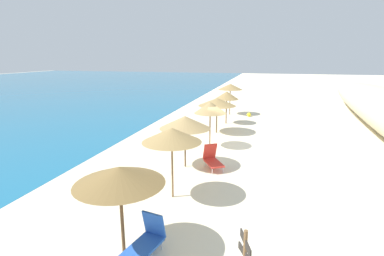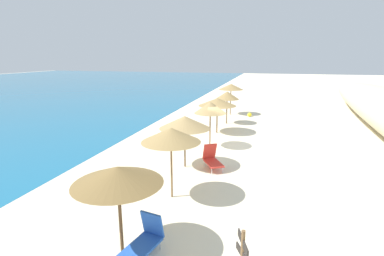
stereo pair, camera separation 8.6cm
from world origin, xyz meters
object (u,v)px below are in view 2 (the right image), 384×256
Objects in this scene: beach_umbrella_6 at (231,87)px; lounge_chair_0 at (144,240)px; beach_umbrella_4 at (217,102)px; beach_umbrella_2 at (185,122)px; beach_umbrella_0 at (118,175)px; beach_ball at (250,115)px; lounge_chair_1 at (212,159)px; beach_umbrella_5 at (227,95)px; beach_umbrella_1 at (171,135)px; beach_umbrella_3 at (210,108)px.

beach_umbrella_6 is 1.90× the size of lounge_chair_0.
beach_umbrella_4 is 0.93× the size of beach_umbrella_6.
beach_umbrella_2 is 14.08m from beach_umbrella_6.
beach_umbrella_0 is at bearing 179.78° from beach_umbrella_6.
lounge_chair_0 is at bearing 176.32° from beach_ball.
lounge_chair_1 reaches higher than lounge_chair_0.
beach_umbrella_0 is at bearing 178.90° from beach_umbrella_5.
beach_umbrella_2 reaches higher than beach_ball.
beach_umbrella_0 is at bearing 48.54° from lounge_chair_1.
beach_ball is (16.72, -1.67, -2.32)m from beach_umbrella_1.
lounge_chair_1 reaches higher than beach_ball.
beach_umbrella_4 is 1.76× the size of lounge_chair_0.
beach_umbrella_0 is at bearing 175.82° from beach_umbrella_1.
lounge_chair_0 is at bearing -82.72° from beach_umbrella_0.
beach_umbrella_2 is at bearing 171.71° from beach_umbrella_3.
beach_umbrella_2 is 6.99m from lounge_chair_0.
beach_umbrella_4 is at bearing 3.66° from beach_umbrella_3.
beach_ball is at bearing -125.26° from lounge_chair_1.
beach_umbrella_3 is at bearing -1.84° from beach_umbrella_0.
beach_umbrella_1 is at bearing 179.38° from beach_umbrella_3.
beach_umbrella_6 is (10.53, 0.25, 0.19)m from beach_umbrella_3.
beach_umbrella_3 reaches higher than beach_umbrella_5.
beach_umbrella_6 is 14.14m from lounge_chair_1.
beach_umbrella_6 is at bearing 0.59° from beach_umbrella_1.
beach_umbrella_0 is 0.96× the size of beach_umbrella_4.
beach_umbrella_1 reaches higher than lounge_chair_1.
lounge_chair_1 is (6.91, -1.16, -1.82)m from beach_umbrella_0.
beach_umbrella_4 is at bearing -179.77° from beach_umbrella_6.
lounge_chair_1 is at bearing -84.32° from beach_umbrella_2.
beach_umbrella_1 is 17.34m from beach_umbrella_6.
lounge_chair_1 is at bearing -175.26° from beach_umbrella_5.
beach_umbrella_4 is (13.80, -0.11, -0.08)m from beach_umbrella_0.
beach_ball is (20.16, -1.30, -0.24)m from lounge_chair_0.
beach_umbrella_1 reaches higher than beach_umbrella_4.
beach_umbrella_3 is 4.00m from lounge_chair_1.
beach_umbrella_5 is at bearing 154.06° from beach_ball.
beach_umbrella_3 is at bearing -76.67° from lounge_chair_0.
beach_umbrella_1 is 4.04m from lounge_chair_0.
beach_umbrella_5 is at bearing -3.97° from beach_umbrella_4.
beach_umbrella_3 is 1.82× the size of lounge_chair_0.
beach_umbrella_4 is (10.28, 0.15, -0.28)m from beach_umbrella_1.
beach_umbrella_5 is 3.93m from beach_umbrella_6.
beach_umbrella_3 is 10.29m from beach_ball.
beach_umbrella_4 is at bearing -113.28° from lounge_chair_1.
beach_umbrella_1 reaches higher than beach_umbrella_3.
beach_ball is (20.24, -1.93, -2.12)m from beach_umbrella_0.
beach_umbrella_4 reaches higher than lounge_chair_0.
beach_umbrella_2 is at bearing 177.61° from beach_umbrella_4.
beach_umbrella_2 is at bearing 171.07° from beach_ball.
beach_umbrella_5 reaches higher than beach_umbrella_4.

